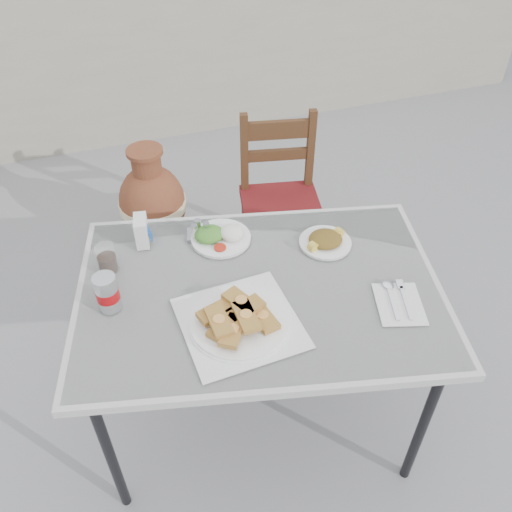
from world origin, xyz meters
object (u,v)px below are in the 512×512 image
object	(u,v)px
cafe_table	(260,298)
condiment_caddy	(199,231)
pide_plate	(239,316)
salad_chopped_plate	(325,240)
napkin_holder	(142,231)
cola_glass	(107,260)
terracotta_urn	(153,204)
chair	(280,201)
soda_can	(107,293)
salad_rice_plate	(220,235)

from	to	relation	value
cafe_table	condiment_caddy	bearing A→B (deg)	110.84
pide_plate	condiment_caddy	xyz separation A→B (m)	(-0.01, 0.47, -0.01)
salad_chopped_plate	napkin_holder	size ratio (longest dim) A/B	1.77
cola_glass	pide_plate	bearing A→B (deg)	-46.72
pide_plate	terracotta_urn	bearing A→B (deg)	93.67
terracotta_urn	chair	bearing A→B (deg)	-33.46
cafe_table	soda_can	distance (m)	0.52
salad_chopped_plate	terracotta_urn	size ratio (longest dim) A/B	0.30
chair	condiment_caddy	bearing A→B (deg)	-124.65
terracotta_urn	salad_chopped_plate	bearing A→B (deg)	-65.09
pide_plate	napkin_holder	bearing A→B (deg)	114.24
soda_can	condiment_caddy	xyz separation A→B (m)	(0.37, 0.26, -0.04)
salad_chopped_plate	cola_glass	bearing A→B (deg)	171.56
pide_plate	salad_chopped_plate	xyz separation A→B (m)	(0.42, 0.27, -0.02)
salad_chopped_plate	pide_plate	bearing A→B (deg)	-147.20
napkin_holder	condiment_caddy	bearing A→B (deg)	1.39
napkin_holder	terracotta_urn	xyz separation A→B (m)	(0.14, 0.87, -0.52)
salad_chopped_plate	napkin_holder	world-z (taller)	napkin_holder
chair	terracotta_urn	distance (m)	0.74
pide_plate	condiment_caddy	bearing A→B (deg)	91.65
salad_rice_plate	napkin_holder	world-z (taller)	napkin_holder
pide_plate	salad_rice_plate	bearing A→B (deg)	82.65
cafe_table	salad_chopped_plate	distance (m)	0.34
soda_can	napkin_holder	distance (m)	0.33
salad_chopped_plate	terracotta_urn	distance (m)	1.30
cafe_table	condiment_caddy	size ratio (longest dim) A/B	12.88
terracotta_urn	condiment_caddy	bearing A→B (deg)	-85.28
cola_glass	terracotta_urn	bearing A→B (deg)	74.15
cafe_table	napkin_holder	size ratio (longest dim) A/B	12.72
salad_rice_plate	soda_can	size ratio (longest dim) A/B	1.67
cola_glass	condiment_caddy	world-z (taller)	cola_glass
cola_glass	condiment_caddy	xyz separation A→B (m)	(0.35, 0.08, -0.02)
salad_rice_plate	salad_chopped_plate	world-z (taller)	salad_rice_plate
salad_chopped_plate	cafe_table	bearing A→B (deg)	-155.66
pide_plate	soda_can	world-z (taller)	soda_can
pide_plate	chair	world-z (taller)	chair
salad_chopped_plate	condiment_caddy	distance (m)	0.48
salad_chopped_plate	condiment_caddy	xyz separation A→B (m)	(-0.43, 0.20, 0.01)
pide_plate	condiment_caddy	size ratio (longest dim) A/B	3.51
chair	soda_can	bearing A→B (deg)	-127.82
terracotta_urn	napkin_holder	bearing A→B (deg)	-98.92
cafe_table	soda_can	xyz separation A→B (m)	(-0.50, 0.07, 0.12)
cola_glass	chair	distance (m)	1.11
cola_glass	napkin_holder	xyz separation A→B (m)	(0.14, 0.11, 0.01)
cafe_table	napkin_holder	distance (m)	0.51
cafe_table	cola_glass	distance (m)	0.55
napkin_holder	chair	xyz separation A→B (m)	(0.74, 0.47, -0.36)
salad_rice_plate	terracotta_urn	distance (m)	1.07
napkin_holder	pide_plate	bearing A→B (deg)	-56.19
cola_glass	chair	bearing A→B (deg)	33.52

